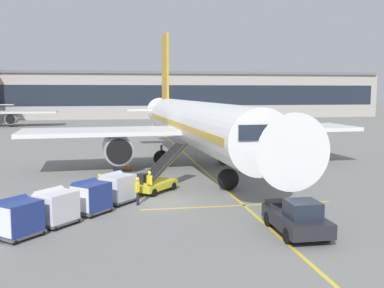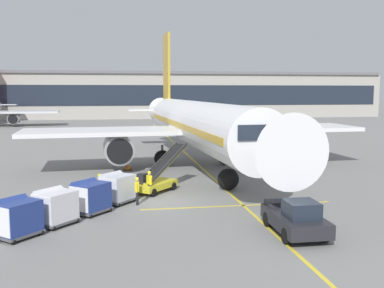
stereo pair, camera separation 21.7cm
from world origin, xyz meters
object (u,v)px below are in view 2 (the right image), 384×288
at_px(baggage_cart_lead, 117,187).
at_px(pushback_tug, 295,218).
at_px(ground_crew_marshaller, 137,189).
at_px(baggage_cart_second, 90,196).
at_px(parked_airplane, 196,125).
at_px(baggage_cart_fourth, 17,217).
at_px(ground_crew_by_carts, 149,182).
at_px(safety_cone_wingtip, 128,166).
at_px(safety_cone_engine_keepout, 121,174).
at_px(ground_crew_by_loader, 100,185).
at_px(belt_loader, 157,179).
at_px(baggage_cart_third, 55,206).

distance_m(baggage_cart_lead, pushback_tug, 11.59).
bearing_deg(ground_crew_marshaller, baggage_cart_second, -151.29).
bearing_deg(ground_crew_marshaller, parked_airplane, 65.37).
relative_size(baggage_cart_fourth, pushback_tug, 0.58).
distance_m(baggage_cart_fourth, ground_crew_by_carts, 10.02).
distance_m(parked_airplane, safety_cone_wingtip, 7.30).
xyz_separation_m(pushback_tug, safety_cone_engine_keepout, (-8.33, 15.62, -0.49)).
distance_m(baggage_cart_fourth, ground_crew_by_loader, 7.75).
bearing_deg(baggage_cart_lead, pushback_tug, -41.70).
height_order(baggage_cart_fourth, ground_crew_by_carts, baggage_cart_fourth).
bearing_deg(parked_airplane, baggage_cart_fourth, -123.12).
bearing_deg(baggage_cart_lead, ground_crew_marshaller, -28.82).
height_order(safety_cone_engine_keepout, safety_cone_wingtip, safety_cone_wingtip).
height_order(ground_crew_marshaller, safety_cone_engine_keepout, ground_crew_marshaller).
xyz_separation_m(baggage_cart_lead, safety_cone_wingtip, (0.94, 11.90, -0.62)).
relative_size(parked_airplane, baggage_cart_lead, 16.15).
xyz_separation_m(ground_crew_marshaller, safety_cone_engine_keepout, (-0.91, 8.59, -0.66)).
xyz_separation_m(parked_airplane, safety_cone_engine_keepout, (-6.96, -4.60, -3.62)).
bearing_deg(safety_cone_engine_keepout, ground_crew_by_loader, -101.49).
height_order(belt_loader, baggage_cart_fourth, belt_loader).
height_order(baggage_cart_second, pushback_tug, baggage_cart_second).
bearing_deg(baggage_cart_fourth, ground_crew_marshaller, 41.30).
height_order(parked_airplane, ground_crew_by_carts, parked_airplane).
xyz_separation_m(parked_airplane, ground_crew_by_carts, (-5.15, -11.17, -2.95)).
xyz_separation_m(belt_loader, ground_crew_marshaller, (-1.52, -3.52, 0.11)).
bearing_deg(ground_crew_by_carts, belt_loader, 67.50).
height_order(ground_crew_by_loader, ground_crew_marshaller, same).
bearing_deg(ground_crew_marshaller, safety_cone_engine_keepout, 96.03).
height_order(pushback_tug, safety_cone_engine_keepout, pushback_tug).
xyz_separation_m(belt_loader, safety_cone_engine_keepout, (-2.42, 5.07, -0.55)).
bearing_deg(ground_crew_by_carts, safety_cone_wingtip, 96.38).
distance_m(ground_crew_by_carts, safety_cone_wingtip, 10.64).
distance_m(parked_airplane, baggage_cart_second, 17.39).
bearing_deg(baggage_cart_second, parked_airplane, 59.08).
bearing_deg(parked_airplane, ground_crew_marshaller, -114.63).
bearing_deg(baggage_cart_third, ground_crew_by_loader, 67.25).
bearing_deg(ground_crew_marshaller, belt_loader, 66.69).
xyz_separation_m(ground_crew_by_loader, safety_cone_engine_keepout, (1.43, 7.02, -0.66)).
bearing_deg(pushback_tug, ground_crew_by_carts, 125.79).
bearing_deg(baggage_cart_lead, baggage_cart_third, -127.82).
bearing_deg(baggage_cart_third, safety_cone_engine_keepout, 73.63).
relative_size(belt_loader, safety_cone_engine_keepout, 6.93).
xyz_separation_m(baggage_cart_third, baggage_cart_fourth, (-1.54, -1.78, 0.00)).
distance_m(baggage_cart_third, ground_crew_by_loader, 5.48).
bearing_deg(safety_cone_engine_keepout, ground_crew_marshaller, -83.97).
xyz_separation_m(belt_loader, pushback_tug, (5.91, -10.55, -0.06)).
bearing_deg(ground_crew_marshaller, ground_crew_by_carts, 66.09).
bearing_deg(ground_crew_by_carts, baggage_cart_fourth, -133.39).
xyz_separation_m(baggage_cart_fourth, ground_crew_marshaller, (5.99, 5.26, -0.00)).
bearing_deg(safety_cone_wingtip, ground_crew_marshaller, -88.71).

